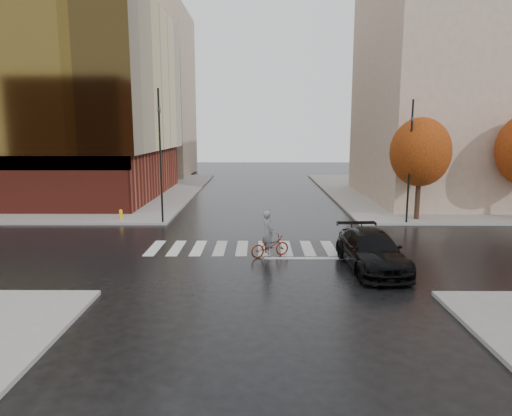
{
  "coord_description": "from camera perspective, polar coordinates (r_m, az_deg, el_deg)",
  "views": [
    {
      "loc": [
        -0.26,
        -21.74,
        5.94
      ],
      "look_at": [
        -0.4,
        0.83,
        2.0
      ],
      "focal_mm": 32.0,
      "sensor_mm": 36.0,
      "label": 1
    }
  ],
  "objects": [
    {
      "name": "tree_ne_a",
      "position": [
        30.93,
        19.86,
        6.57
      ],
      "size": [
        3.8,
        3.8,
        6.5
      ],
      "color": "black",
      "rests_on": "sidewalk_ne"
    },
    {
      "name": "crosswalk",
      "position": [
        23.02,
        0.99,
        -5.04
      ],
      "size": [
        12.0,
        3.0,
        0.01
      ],
      "primitive_type": "cube",
      "color": "silver",
      "rests_on": "ground"
    },
    {
      "name": "ground",
      "position": [
        22.54,
        1.0,
        -5.38
      ],
      "size": [
        120.0,
        120.0,
        0.0
      ],
      "primitive_type": "plane",
      "color": "black",
      "rests_on": "ground"
    },
    {
      "name": "sidewalk_nw",
      "position": [
        47.87,
        -25.35,
        1.9
      ],
      "size": [
        30.0,
        30.0,
        0.15
      ],
      "primitive_type": "cube",
      "color": "gray",
      "rests_on": "ground"
    },
    {
      "name": "fire_hydrant",
      "position": [
        30.76,
        -16.54,
        -0.7
      ],
      "size": [
        0.23,
        0.23,
        0.64
      ],
      "color": "#F4AA0E",
      "rests_on": "sidewalk_nw"
    },
    {
      "name": "sedan",
      "position": [
        20.17,
        14.26,
        -5.19
      ],
      "size": [
        2.53,
        5.59,
        1.59
      ],
      "primitive_type": "imported",
      "rotation": [
        0.0,
        0.0,
        0.06
      ],
      "color": "black",
      "rests_on": "ground"
    },
    {
      "name": "building_nw_far",
      "position": [
        60.96,
        -15.04,
        13.53
      ],
      "size": [
        14.0,
        12.0,
        20.0
      ],
      "primitive_type": "cube",
      "color": "tan",
      "rests_on": "sidewalk_nw"
    },
    {
      "name": "sidewalk_ne",
      "position": [
        48.09,
        26.59,
        1.84
      ],
      "size": [
        30.0,
        30.0,
        0.15
      ],
      "primitive_type": "cube",
      "color": "gray",
      "rests_on": "ground"
    },
    {
      "name": "traffic_light_nw",
      "position": [
        28.7,
        -11.91,
        7.66
      ],
      "size": [
        0.25,
        0.23,
        8.18
      ],
      "rotation": [
        0.0,
        0.0,
        -1.2
      ],
      "color": "black",
      "rests_on": "sidewalk_nw"
    },
    {
      "name": "cyclist",
      "position": [
        21.39,
        1.65,
        -4.16
      ],
      "size": [
        2.03,
        1.41,
        2.19
      ],
      "rotation": [
        0.0,
        0.0,
        2.0
      ],
      "color": "maroon",
      "rests_on": "ground"
    },
    {
      "name": "traffic_light_ne",
      "position": [
        29.57,
        18.73,
        6.51
      ],
      "size": [
        0.16,
        0.19,
        7.52
      ],
      "rotation": [
        0.0,
        0.0,
        3.1
      ],
      "color": "black",
      "rests_on": "sidewalk_ne"
    },
    {
      "name": "office_glass",
      "position": [
        45.35,
        -28.95,
        11.65
      ],
      "size": [
        27.0,
        19.0,
        16.0
      ],
      "color": "maroon",
      "rests_on": "sidewalk_nw"
    },
    {
      "name": "building_ne_tan",
      "position": [
        42.53,
        25.01,
        13.33
      ],
      "size": [
        16.0,
        16.0,
        18.0
      ],
      "primitive_type": "cube",
      "color": "tan",
      "rests_on": "sidewalk_ne"
    },
    {
      "name": "manhole",
      "position": [
        21.05,
        12.1,
        -6.7
      ],
      "size": [
        0.78,
        0.78,
        0.01
      ],
      "primitive_type": "cylinder",
      "rotation": [
        0.0,
        0.0,
        0.4
      ],
      "color": "#50411C",
      "rests_on": "ground"
    }
  ]
}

